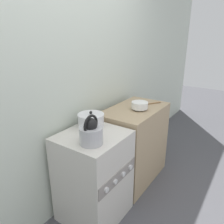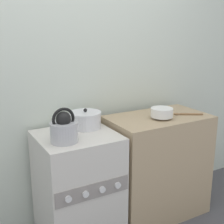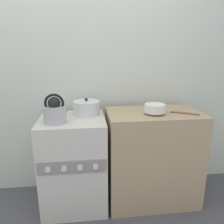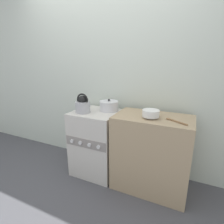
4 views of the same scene
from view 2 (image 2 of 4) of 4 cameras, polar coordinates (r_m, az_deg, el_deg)
The scene contains 7 objects.
wall_back at distance 2.44m, azimuth -9.92°, elevation 7.43°, with size 7.00×0.06×2.50m.
stove at distance 2.40m, azimuth -6.23°, elevation -13.56°, with size 0.56×0.55×0.84m.
counter at distance 2.71m, azimuth 8.19°, elevation -9.68°, with size 0.82×0.49×0.87m.
kettle at distance 2.08m, azimuth -8.76°, elevation -3.09°, with size 0.22×0.18×0.24m.
cooking_pot at distance 2.36m, azimuth -4.87°, elevation -1.42°, with size 0.24×0.24×0.15m.
enamel_bowl at distance 2.49m, azimuth 9.10°, elevation -0.11°, with size 0.18×0.18×0.09m.
wooden_spoon at distance 2.64m, azimuth 13.36°, elevation -0.36°, with size 0.22×0.15×0.02m.
Camera 2 is at (-0.80, -1.69, 1.58)m, focal length 50.00 mm.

